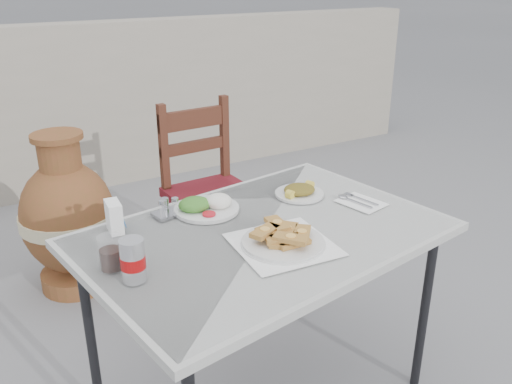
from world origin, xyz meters
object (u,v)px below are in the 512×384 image
napkin_holder (114,217)px  condiment_caddy (167,210)px  salad_chopped_plate (299,191)px  terracotta_urn (69,218)px  chair (209,191)px  soda_can (133,260)px  cafe_table (264,243)px  salad_rice_plate (206,205)px  cola_glass (111,255)px  pide_plate (283,237)px

napkin_holder → condiment_caddy: bearing=12.2°
salad_chopped_plate → terracotta_urn: size_ratio=0.23×
salad_chopped_plate → chair: (-0.04, 0.76, -0.26)m
soda_can → condiment_caddy: 0.43m
cafe_table → salad_chopped_plate: size_ratio=6.86×
salad_rice_plate → napkin_holder: (-0.33, 0.00, 0.03)m
cafe_table → napkin_holder: napkin_holder is taller
cola_glass → terracotta_urn: 1.25m
salad_chopped_plate → cola_glass: 0.82m
soda_can → chair: (0.72, 1.04, -0.31)m
pide_plate → terracotta_urn: bearing=107.9°
salad_chopped_plate → soda_can: soda_can is taller
cola_glass → condiment_caddy: (0.28, 0.26, -0.02)m
salad_rice_plate → cola_glass: cola_glass is taller
chair → terracotta_urn: bearing=157.0°
cafe_table → chair: size_ratio=1.40×
cola_glass → condiment_caddy: 0.38m
cafe_table → salad_chopped_plate: 0.34m
salad_chopped_plate → napkin_holder: bearing=175.8°
chair → salad_rice_plate: bearing=-118.7°
pide_plate → terracotta_urn: (-0.43, 1.32, -0.37)m
cafe_table → chair: bearing=75.8°
cafe_table → salad_chopped_plate: bearing=34.8°
cafe_table → pide_plate: pide_plate is taller
salad_chopped_plate → chair: chair is taller
pide_plate → salad_rice_plate: (-0.10, 0.36, -0.01)m
soda_can → terracotta_urn: soda_can is taller
pide_plate → terracotta_urn: size_ratio=0.39×
pide_plate → cola_glass: (-0.52, 0.13, 0.02)m
salad_rice_plate → cafe_table: bearing=-67.0°
salad_chopped_plate → soda_can: size_ratio=1.50×
cafe_table → pide_plate: size_ratio=4.05×
cafe_table → condiment_caddy: condiment_caddy is taller
cola_glass → napkin_holder: bearing=70.8°
cola_glass → napkin_holder: 0.25m
napkin_holder → terracotta_urn: (0.01, 0.95, -0.40)m
soda_can → cafe_table: bearing=10.1°
salad_chopped_plate → condiment_caddy: 0.52m
pide_plate → soda_can: soda_can is taller
salad_chopped_plate → soda_can: (-0.76, -0.28, 0.05)m
cola_glass → chair: 1.25m
soda_can → chair: chair is taller
salad_chopped_plate → terracotta_urn: bearing=125.1°
pide_plate → salad_chopped_plate: pide_plate is taller
soda_can → cola_glass: soda_can is taller
salad_rice_plate → pide_plate: bearing=-74.5°
salad_chopped_plate → condiment_caddy: condiment_caddy is taller
napkin_holder → terracotta_urn: bearing=94.1°
soda_can → pide_plate: bearing=-4.3°
chair → terracotta_urn: (-0.67, 0.24, -0.10)m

